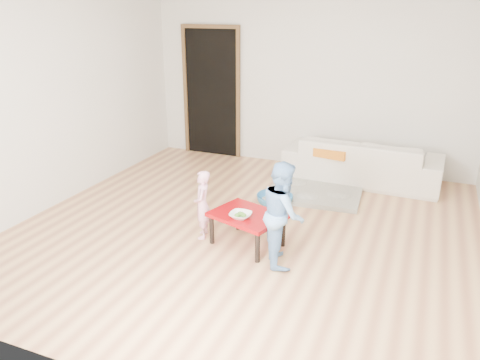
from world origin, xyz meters
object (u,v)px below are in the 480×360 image
Objects in this scene: child_pink at (202,205)px; bowl at (241,215)px; sofa at (362,160)px; basin at (275,200)px; red_table at (247,229)px; child_blue at (283,213)px.

bowl is at bearing 56.81° from child_pink.
sofa is 2.85× the size of child_pink.
sofa is 2.67m from bowl.
sofa is at bearing 130.72° from child_pink.
bowl reaches higher than basin.
bowl reaches higher than red_table.
red_table is 0.55m from child_pink.
bowl is at bearing 56.89° from child_blue.
child_pink is 0.98m from child_blue.
child_blue is (0.95, -0.18, 0.14)m from child_pink.
child_pink is at bearing -112.38° from basin.
bowl is (-0.84, -2.54, 0.07)m from sofa.
bowl is 0.48× the size of basin.
sofa is at bearing 71.50° from red_table.
child_blue is at bearing 58.68° from child_pink.
red_table is 0.69× the size of child_blue.
red_table is 0.94× the size of child_pink.
child_blue reaches higher than bowl.
red_table is 1.55× the size of basin.
sofa is at bearing 56.76° from basin.
sofa is 3.02× the size of red_table.
basin is (-0.87, -1.32, -0.24)m from sofa.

